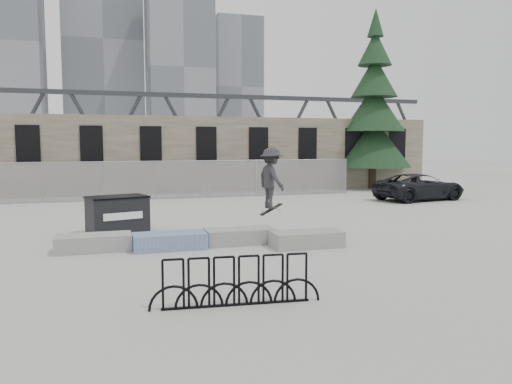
{
  "coord_description": "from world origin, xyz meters",
  "views": [
    {
      "loc": [
        -2.6,
        -13.91,
        2.91
      ],
      "look_at": [
        2.26,
        1.96,
        1.3
      ],
      "focal_mm": 35.0,
      "sensor_mm": 36.0,
      "label": 1
    }
  ],
  "objects_px": {
    "spruce_tree": "(374,115)",
    "planter_offset": "(307,238)",
    "planter_center_left": "(170,240)",
    "dumpster": "(118,215)",
    "planter_center_right": "(239,235)",
    "skateboarder": "(271,178)",
    "suv": "(420,187)",
    "planter_far_left": "(94,242)",
    "bike_rack": "(237,282)"
  },
  "relations": [
    {
      "from": "dumpster",
      "to": "planter_center_left",
      "type": "bearing_deg",
      "value": -83.02
    },
    {
      "from": "planter_center_left",
      "to": "planter_center_right",
      "type": "bearing_deg",
      "value": 4.23
    },
    {
      "from": "suv",
      "to": "planter_center_right",
      "type": "bearing_deg",
      "value": 115.2
    },
    {
      "from": "planter_center_left",
      "to": "spruce_tree",
      "type": "bearing_deg",
      "value": 45.14
    },
    {
      "from": "planter_center_left",
      "to": "skateboarder",
      "type": "bearing_deg",
      "value": 18.95
    },
    {
      "from": "dumpster",
      "to": "spruce_tree",
      "type": "height_order",
      "value": "spruce_tree"
    },
    {
      "from": "planter_offset",
      "to": "skateboarder",
      "type": "distance_m",
      "value": 2.58
    },
    {
      "from": "planter_center_left",
      "to": "planter_offset",
      "type": "height_order",
      "value": "same"
    },
    {
      "from": "planter_far_left",
      "to": "bike_rack",
      "type": "xyz_separation_m",
      "value": [
        2.54,
        -5.61,
        0.19
      ]
    },
    {
      "from": "planter_offset",
      "to": "suv",
      "type": "distance_m",
      "value": 13.8
    },
    {
      "from": "planter_center_right",
      "to": "dumpster",
      "type": "xyz_separation_m",
      "value": [
        -3.35,
        2.79,
        0.37
      ]
    },
    {
      "from": "bike_rack",
      "to": "suv",
      "type": "relative_size",
      "value": 0.64
    },
    {
      "from": "planter_center_right",
      "to": "spruce_tree",
      "type": "distance_m",
      "value": 20.4
    },
    {
      "from": "spruce_tree",
      "to": "planter_offset",
      "type": "bearing_deg",
      "value": -125.32
    },
    {
      "from": "planter_far_left",
      "to": "planter_center_right",
      "type": "bearing_deg",
      "value": -2.96
    },
    {
      "from": "dumpster",
      "to": "planter_center_right",
      "type": "bearing_deg",
      "value": -56.8
    },
    {
      "from": "suv",
      "to": "dumpster",
      "type": "bearing_deg",
      "value": 100.18
    },
    {
      "from": "planter_far_left",
      "to": "spruce_tree",
      "type": "distance_m",
      "value": 23.06
    },
    {
      "from": "dumpster",
      "to": "bike_rack",
      "type": "bearing_deg",
      "value": -94.3
    },
    {
      "from": "planter_far_left",
      "to": "dumpster",
      "type": "distance_m",
      "value": 2.7
    },
    {
      "from": "dumpster",
      "to": "suv",
      "type": "bearing_deg",
      "value": 2.73
    },
    {
      "from": "planter_center_right",
      "to": "bike_rack",
      "type": "xyz_separation_m",
      "value": [
        -1.51,
        -5.4,
        0.19
      ]
    },
    {
      "from": "dumpster",
      "to": "suv",
      "type": "distance_m",
      "value": 16.21
    },
    {
      "from": "planter_center_right",
      "to": "planter_offset",
      "type": "xyz_separation_m",
      "value": [
        1.7,
        -1.01,
        0.0
      ]
    },
    {
      "from": "bike_rack",
      "to": "skateboarder",
      "type": "height_order",
      "value": "skateboarder"
    },
    {
      "from": "planter_center_left",
      "to": "dumpster",
      "type": "distance_m",
      "value": 3.24
    },
    {
      "from": "planter_far_left",
      "to": "bike_rack",
      "type": "bearing_deg",
      "value": -65.6
    },
    {
      "from": "planter_center_right",
      "to": "dumpster",
      "type": "bearing_deg",
      "value": 140.17
    },
    {
      "from": "planter_center_left",
      "to": "dumpster",
      "type": "height_order",
      "value": "dumpster"
    },
    {
      "from": "planter_center_right",
      "to": "skateboarder",
      "type": "relative_size",
      "value": 0.94
    },
    {
      "from": "bike_rack",
      "to": "planter_center_left",
      "type": "bearing_deg",
      "value": 95.8
    },
    {
      "from": "bike_rack",
      "to": "dumpster",
      "type": "bearing_deg",
      "value": 102.66
    },
    {
      "from": "planter_center_left",
      "to": "suv",
      "type": "xyz_separation_m",
      "value": [
        13.96,
        8.41,
        0.44
      ]
    },
    {
      "from": "dumpster",
      "to": "spruce_tree",
      "type": "xyz_separation_m",
      "value": [
        16.4,
        12.22,
        4.11
      ]
    },
    {
      "from": "planter_far_left",
      "to": "spruce_tree",
      "type": "bearing_deg",
      "value": 40.88
    },
    {
      "from": "planter_center_right",
      "to": "planter_center_left",
      "type": "bearing_deg",
      "value": -175.77
    },
    {
      "from": "planter_center_right",
      "to": "spruce_tree",
      "type": "bearing_deg",
      "value": 49.0
    },
    {
      "from": "suv",
      "to": "planter_center_left",
      "type": "bearing_deg",
      "value": 111.55
    },
    {
      "from": "bike_rack",
      "to": "suv",
      "type": "xyz_separation_m",
      "value": [
        13.42,
        13.65,
        0.24
      ]
    },
    {
      "from": "planter_center_left",
      "to": "suv",
      "type": "relative_size",
      "value": 0.41
    },
    {
      "from": "bike_rack",
      "to": "suv",
      "type": "bearing_deg",
      "value": 45.49
    },
    {
      "from": "planter_center_left",
      "to": "planter_center_right",
      "type": "xyz_separation_m",
      "value": [
        2.04,
        0.15,
        0.0
      ]
    },
    {
      "from": "planter_center_right",
      "to": "spruce_tree",
      "type": "height_order",
      "value": "spruce_tree"
    },
    {
      "from": "planter_center_left",
      "to": "suv",
      "type": "distance_m",
      "value": 16.3
    },
    {
      "from": "dumpster",
      "to": "bike_rack",
      "type": "relative_size",
      "value": 0.67
    },
    {
      "from": "planter_far_left",
      "to": "suv",
      "type": "relative_size",
      "value": 0.41
    },
    {
      "from": "planter_center_left",
      "to": "planter_center_right",
      "type": "height_order",
      "value": "same"
    },
    {
      "from": "planter_center_right",
      "to": "bike_rack",
      "type": "bearing_deg",
      "value": -105.62
    },
    {
      "from": "spruce_tree",
      "to": "skateboarder",
      "type": "xyz_separation_m",
      "value": [
        -11.73,
        -14.01,
        -2.91
      ]
    },
    {
      "from": "spruce_tree",
      "to": "suv",
      "type": "xyz_separation_m",
      "value": [
        -1.14,
        -6.76,
        -4.05
      ]
    }
  ]
}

